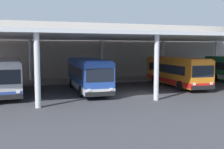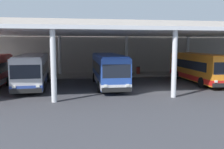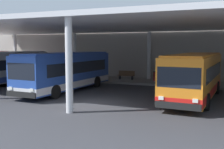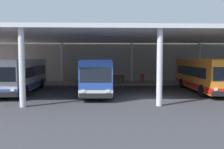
# 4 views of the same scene
# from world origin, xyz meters

# --- Properties ---
(ground_plane) EXTENTS (200.00, 200.00, 0.00)m
(ground_plane) POSITION_xyz_m (0.00, 0.00, 0.00)
(ground_plane) COLOR #3D3D42
(platform_kerb) EXTENTS (42.00, 4.50, 0.18)m
(platform_kerb) POSITION_xyz_m (0.00, 11.75, 0.09)
(platform_kerb) COLOR gray
(platform_kerb) RESTS_ON ground
(station_building_facade) EXTENTS (48.00, 1.60, 7.66)m
(station_building_facade) POSITION_xyz_m (0.00, 15.00, 3.83)
(station_building_facade) COLOR #ADA399
(station_building_facade) RESTS_ON ground
(canopy_shelter) EXTENTS (40.00, 17.00, 5.55)m
(canopy_shelter) POSITION_xyz_m (0.00, 5.50, 5.29)
(canopy_shelter) COLOR silver
(canopy_shelter) RESTS_ON ground
(bus_second_bay) EXTENTS (2.92, 10.59, 3.17)m
(bus_second_bay) POSITION_xyz_m (-11.65, 4.59, 1.66)
(bus_second_bay) COLOR #B7B7BC
(bus_second_bay) RESTS_ON ground
(bus_middle_bay) EXTENTS (2.97, 10.61, 3.17)m
(bus_middle_bay) POSITION_xyz_m (-4.21, 3.81, 1.66)
(bus_middle_bay) COLOR #284CA8
(bus_middle_bay) RESTS_ON ground
(bus_far_bay) EXTENTS (3.06, 10.64, 3.17)m
(bus_far_bay) POSITION_xyz_m (5.90, 4.33, 1.66)
(bus_far_bay) COLOR orange
(bus_far_bay) RESTS_ON ground
(bench_waiting) EXTENTS (1.80, 0.45, 0.92)m
(bench_waiting) POSITION_xyz_m (-1.98, 11.82, 0.66)
(bench_waiting) COLOR brown
(bench_waiting) RESTS_ON platform_kerb
(trash_bin) EXTENTS (0.52, 0.52, 0.98)m
(trash_bin) POSITION_xyz_m (1.21, 11.77, 0.68)
(trash_bin) COLOR maroon
(trash_bin) RESTS_ON platform_kerb
(banner_sign) EXTENTS (0.70, 0.12, 3.20)m
(banner_sign) POSITION_xyz_m (14.99, 10.94, 1.98)
(banner_sign) COLOR #B2B2B7
(banner_sign) RESTS_ON platform_kerb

